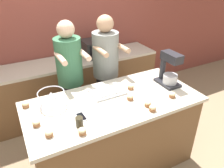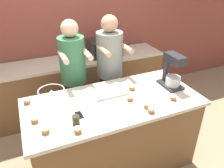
# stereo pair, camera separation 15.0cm
# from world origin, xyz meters

# --- Properties ---
(ground_plane) EXTENTS (16.00, 16.00, 0.00)m
(ground_plane) POSITION_xyz_m (0.00, 0.00, 0.00)
(ground_plane) COLOR #937A5B
(back_wall) EXTENTS (10.00, 0.06, 2.70)m
(back_wall) POSITION_xyz_m (0.00, 1.72, 1.35)
(back_wall) COLOR brown
(back_wall) RESTS_ON ground_plane
(island_counter) EXTENTS (1.91, 0.89, 0.95)m
(island_counter) POSITION_xyz_m (0.00, 0.00, 0.48)
(island_counter) COLOR brown
(island_counter) RESTS_ON ground_plane
(back_counter) EXTENTS (2.80, 0.60, 0.92)m
(back_counter) POSITION_xyz_m (0.00, 1.37, 0.46)
(back_counter) COLOR brown
(back_counter) RESTS_ON ground_plane
(person_left) EXTENTS (0.34, 0.50, 1.69)m
(person_left) POSITION_xyz_m (-0.25, 0.72, 0.89)
(person_left) COLOR #232328
(person_left) RESTS_ON ground_plane
(person_right) EXTENTS (0.36, 0.52, 1.70)m
(person_right) POSITION_xyz_m (0.26, 0.73, 0.89)
(person_right) COLOR #232328
(person_right) RESTS_ON ground_plane
(stand_mixer) EXTENTS (0.20, 0.30, 0.41)m
(stand_mixer) POSITION_xyz_m (0.76, 0.02, 1.13)
(stand_mixer) COLOR #232328
(stand_mixer) RESTS_ON island_counter
(mixing_bowl) EXTENTS (0.27, 0.27, 0.16)m
(mixing_bowl) POSITION_xyz_m (-0.61, 0.21, 1.04)
(mixing_bowl) COLOR #BCBCC1
(mixing_bowl) RESTS_ON island_counter
(baking_tray) EXTENTS (0.38, 0.28, 0.04)m
(baking_tray) POSITION_xyz_m (0.01, 0.18, 0.97)
(baking_tray) COLOR silver
(baking_tray) RESTS_ON island_counter
(microwave_oven) EXTENTS (0.51, 0.36, 0.27)m
(microwave_oven) POSITION_xyz_m (0.44, 1.37, 1.05)
(microwave_oven) COLOR black
(microwave_oven) RESTS_ON back_counter
(cell_phone) EXTENTS (0.07, 0.15, 0.01)m
(cell_phone) POSITION_xyz_m (-0.42, -0.12, 0.96)
(cell_phone) COLOR silver
(cell_phone) RESTS_ON island_counter
(drinking_glass) EXTENTS (0.07, 0.07, 0.10)m
(drinking_glass) POSITION_xyz_m (-0.48, -0.23, 1.00)
(drinking_glass) COLOR #332D1E
(drinking_glass) RESTS_ON island_counter
(cupcake_0) EXTENTS (0.07, 0.07, 0.06)m
(cupcake_0) POSITION_xyz_m (0.29, 0.12, 0.98)
(cupcake_0) COLOR #9E6038
(cupcake_0) RESTS_ON island_counter
(cupcake_1) EXTENTS (0.07, 0.07, 0.06)m
(cupcake_1) POSITION_xyz_m (-0.87, 0.31, 0.98)
(cupcake_1) COLOR #9E6038
(cupcake_1) RESTS_ON island_counter
(cupcake_2) EXTENTS (0.07, 0.07, 0.06)m
(cupcake_2) POSITION_xyz_m (-0.76, -0.24, 0.98)
(cupcake_2) COLOR #9E6038
(cupcake_2) RESTS_ON island_counter
(cupcake_3) EXTENTS (0.07, 0.07, 0.06)m
(cupcake_3) POSITION_xyz_m (0.60, -0.24, 0.98)
(cupcake_3) COLOR #9E6038
(cupcake_3) RESTS_ON island_counter
(cupcake_4) EXTENTS (0.07, 0.07, 0.06)m
(cupcake_4) POSITION_xyz_m (0.26, -0.26, 0.98)
(cupcake_4) COLOR #9E6038
(cupcake_4) RESTS_ON island_counter
(cupcake_5) EXTENTS (0.07, 0.07, 0.06)m
(cupcake_5) POSITION_xyz_m (-0.83, -0.05, 0.98)
(cupcake_5) COLOR #9E6038
(cupcake_5) RESTS_ON island_counter
(cupcake_6) EXTENTS (0.07, 0.07, 0.06)m
(cupcake_6) POSITION_xyz_m (0.25, -0.35, 0.98)
(cupcake_6) COLOR #9E6038
(cupcake_6) RESTS_ON island_counter
(cupcake_7) EXTENTS (0.07, 0.07, 0.06)m
(cupcake_7) POSITION_xyz_m (0.16, -0.07, 0.98)
(cupcake_7) COLOR #9E6038
(cupcake_7) RESTS_ON island_counter
(cupcake_8) EXTENTS (0.07, 0.07, 0.06)m
(cupcake_8) POSITION_xyz_m (-0.49, -0.35, 0.98)
(cupcake_8) COLOR #9E6038
(cupcake_8) RESTS_ON island_counter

